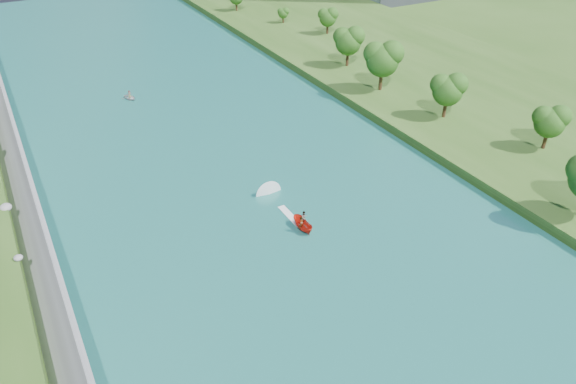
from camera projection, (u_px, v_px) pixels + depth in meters
ground at (307, 262)px, 61.54m from camera, size 260.00×260.00×0.00m
river_water at (233, 180)px, 76.37m from camera, size 55.00×240.00×0.10m
berm_east at (498, 105)px, 95.98m from camera, size 44.00×240.00×1.50m
riprap_bank at (29, 224)px, 64.44m from camera, size 4.88×236.00×4.62m
trees_east at (493, 109)px, 81.25m from camera, size 16.95×144.03×11.30m
motorboat at (294, 216)px, 67.91m from camera, size 3.60×18.58×2.03m
raft at (130, 97)px, 99.74m from camera, size 2.89×3.48×1.54m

